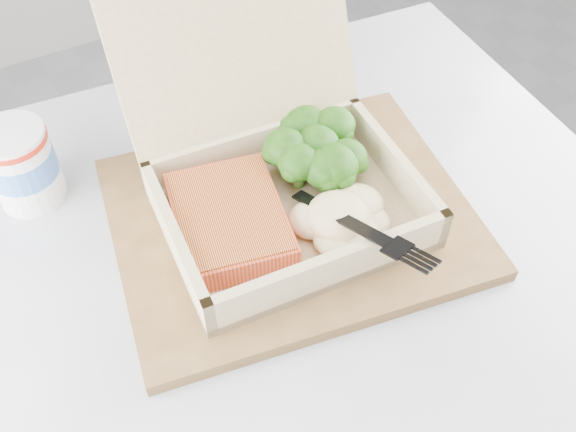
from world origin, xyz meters
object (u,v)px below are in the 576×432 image
serving_tray (291,217)px  takeout_container (271,152)px  paper_cup (21,163)px  cafe_table (310,350)px

serving_tray → takeout_container: (-0.00, 0.04, 0.06)m
serving_tray → paper_cup: (-0.22, 0.17, 0.04)m
takeout_container → serving_tray: bearing=-83.0°
cafe_table → serving_tray: 0.20m
serving_tray → paper_cup: size_ratio=3.97×
cafe_table → takeout_container: takeout_container is taller
takeout_container → paper_cup: size_ratio=3.24×
cafe_table → paper_cup: 0.39m
serving_tray → takeout_container: bearing=92.1°
serving_tray → takeout_container: 0.07m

